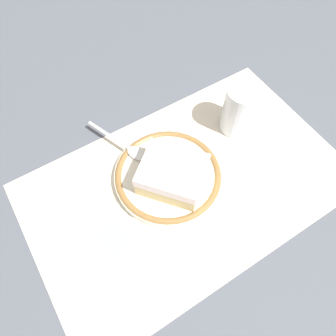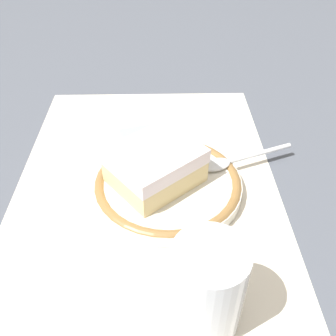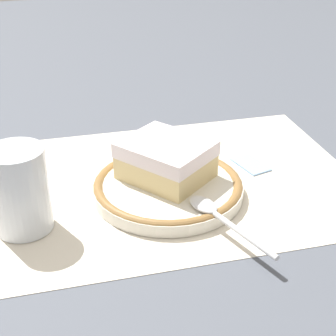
{
  "view_description": "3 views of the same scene",
  "coord_description": "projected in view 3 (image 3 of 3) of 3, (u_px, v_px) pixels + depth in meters",
  "views": [
    {
      "loc": [
        -0.16,
        -0.19,
        0.48
      ],
      "look_at": [
        -0.02,
        0.03,
        0.04
      ],
      "focal_mm": 34.94,
      "sensor_mm": 36.0,
      "label": 1
    },
    {
      "loc": [
        0.31,
        0.02,
        0.31
      ],
      "look_at": [
        -0.02,
        0.03,
        0.04
      ],
      "focal_mm": 40.07,
      "sensor_mm": 36.0,
      "label": 2
    },
    {
      "loc": [
        0.1,
        0.53,
        0.32
      ],
      "look_at": [
        -0.02,
        0.03,
        0.04
      ],
      "focal_mm": 54.99,
      "sensor_mm": 36.0,
      "label": 3
    }
  ],
  "objects": [
    {
      "name": "cake_slice",
      "position": [
        166.0,
        160.0,
        0.6
      ],
      "size": [
        0.12,
        0.13,
        0.05
      ],
      "color": "beige",
      "rests_on": "plate"
    },
    {
      "name": "placemat",
      "position": [
        146.0,
        185.0,
        0.62
      ],
      "size": [
        0.52,
        0.32,
        0.0
      ],
      "primitive_type": "cube",
      "color": "beige",
      "rests_on": "ground_plane"
    },
    {
      "name": "plate",
      "position": [
        168.0,
        187.0,
        0.6
      ],
      "size": [
        0.18,
        0.18,
        0.02
      ],
      "color": "silver",
      "rests_on": "placemat"
    },
    {
      "name": "sugar_packet",
      "position": [
        251.0,
        163.0,
        0.67
      ],
      "size": [
        0.04,
        0.06,
        0.01
      ],
      "primitive_type": "cube",
      "rotation": [
        0.0,
        0.0,
        4.98
      ],
      "color": "#8CB2E0",
      "rests_on": "placemat"
    },
    {
      "name": "spoon",
      "position": [
        216.0,
        214.0,
        0.54
      ],
      "size": [
        0.06,
        0.13,
        0.01
      ],
      "color": "silver",
      "rests_on": "plate"
    },
    {
      "name": "napkin",
      "position": [
        52.0,
        178.0,
        0.63
      ],
      "size": [
        0.14,
        0.16,
        0.0
      ],
      "primitive_type": "cube",
      "rotation": [
        0.0,
        0.0,
        1.96
      ],
      "color": "white",
      "rests_on": "placemat"
    },
    {
      "name": "cup",
      "position": [
        20.0,
        195.0,
        0.53
      ],
      "size": [
        0.06,
        0.06,
        0.09
      ],
      "color": "silver",
      "rests_on": "placemat"
    },
    {
      "name": "ground_plane",
      "position": [
        146.0,
        186.0,
        0.62
      ],
      "size": [
        2.4,
        2.4,
        0.0
      ],
      "primitive_type": "plane",
      "color": "#4C515B"
    }
  ]
}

